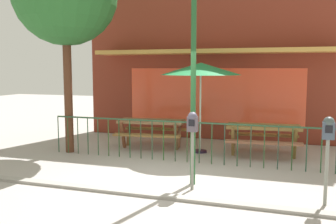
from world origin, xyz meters
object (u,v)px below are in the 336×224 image
(patio_umbrella, at_px, (201,69))
(street_lamp, at_px, (194,46))
(picnic_table_left, at_px, (152,126))
(parking_meter_far, at_px, (328,137))
(picnic_table_right, at_px, (263,132))
(parking_meter_near, at_px, (192,130))

(patio_umbrella, relative_size, street_lamp, 0.59)
(picnic_table_left, distance_m, parking_meter_far, 5.35)
(patio_umbrella, bearing_deg, picnic_table_right, 4.13)
(patio_umbrella, relative_size, parking_meter_far, 1.63)
(picnic_table_left, relative_size, parking_meter_far, 1.35)
(parking_meter_near, xyz_separation_m, street_lamp, (-0.07, 0.32, 1.50))
(picnic_table_left, bearing_deg, parking_meter_near, -58.21)
(patio_umbrella, height_order, street_lamp, street_lamp)
(picnic_table_right, height_order, parking_meter_far, parking_meter_far)
(picnic_table_right, height_order, street_lamp, street_lamp)
(picnic_table_left, bearing_deg, street_lamp, -56.43)
(street_lamp, bearing_deg, picnic_table_right, 68.40)
(street_lamp, bearing_deg, picnic_table_left, 123.57)
(picnic_table_right, xyz_separation_m, street_lamp, (-1.12, -2.82, 1.99))
(picnic_table_right, xyz_separation_m, patio_umbrella, (-1.60, -0.12, 1.56))
(picnic_table_left, bearing_deg, patio_umbrella, -6.45)
(parking_meter_far, xyz_separation_m, street_lamp, (-2.30, 0.41, 1.49))
(picnic_table_left, distance_m, picnic_table_right, 3.02)
(parking_meter_far, bearing_deg, street_lamp, 169.95)
(picnic_table_right, distance_m, street_lamp, 3.63)
(picnic_table_right, distance_m, patio_umbrella, 2.24)
(parking_meter_near, height_order, parking_meter_far, parking_meter_far)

